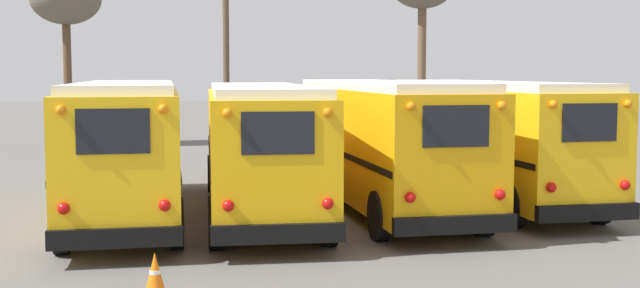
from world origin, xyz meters
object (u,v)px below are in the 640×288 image
Objects in this scene: school_bus_0 at (128,144)px; school_bus_2 at (381,139)px; traffic_cone at (155,275)px; school_bus_3 at (486,135)px; utility_pole at (226,59)px; bare_tree_0 at (66,1)px; school_bus_1 at (259,144)px.

school_bus_0 is 0.98× the size of school_bus_2.
school_bus_0 is at bearing 97.03° from traffic_cone.
school_bus_0 is at bearing -173.29° from school_bus_3.
utility_pole is 22.15m from traffic_cone.
traffic_cone is (-5.51, -7.55, -1.44)m from school_bus_2.
school_bus_2 is at bearing -61.52° from bare_tree_0.
school_bus_2 is 15.11× the size of traffic_cone.
school_bus_0 is 1.37× the size of utility_pole.
school_bus_1 is 1.00× the size of school_bus_2.
school_bus_1 is at bearing 72.25° from traffic_cone.
utility_pole reaches higher than school_bus_3.
traffic_cone is at bearing -107.75° from school_bus_1.
school_bus_3 is at bearing -53.47° from bare_tree_0.
school_bus_3 is (6.41, 1.22, 0.03)m from school_bus_1.
school_bus_1 is at bearing -1.60° from school_bus_0.
school_bus_3 is at bearing -63.97° from utility_pole.
school_bus_2 is (3.20, 0.35, 0.04)m from school_bus_1.
school_bus_0 is 9.68m from school_bus_3.
bare_tree_0 is at bearing 100.56° from traffic_cone.
school_bus_2 is at bearing -164.79° from school_bus_3.
utility_pole is (-0.09, 14.53, 2.31)m from school_bus_1.
bare_tree_0 is (-13.74, 18.55, 5.10)m from school_bus_3.
utility_pole is (3.11, 14.44, 2.28)m from school_bus_0.
school_bus_3 is 15.08× the size of traffic_cone.
school_bus_0 is 0.99× the size of school_bus_1.
school_bus_1 reaches higher than traffic_cone.
school_bus_2 is 22.67m from bare_tree_0.
school_bus_3 is 14.99m from utility_pole.
school_bus_1 is 15.03× the size of traffic_cone.
bare_tree_0 is (-7.24, 5.24, 2.81)m from utility_pole.
bare_tree_0 is at bearing 101.85° from school_bus_0.
school_bus_3 is at bearing 44.02° from traffic_cone.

